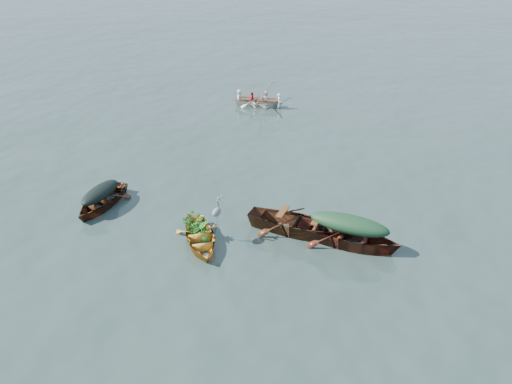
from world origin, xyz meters
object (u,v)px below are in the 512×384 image
at_px(green_tarp_boat, 347,245).
at_px(heron, 217,216).
at_px(dark_covered_boat, 102,207).
at_px(open_wooden_boat, 299,233).
at_px(rowed_boat, 259,106).
at_px(yellow_dinghy, 200,244).

relative_size(green_tarp_boat, heron, 4.73).
relative_size(dark_covered_boat, open_wooden_boat, 0.73).
height_order(dark_covered_boat, open_wooden_boat, open_wooden_boat).
bearing_deg(rowed_boat, yellow_dinghy, -177.27).
height_order(yellow_dinghy, open_wooden_boat, open_wooden_boat).
distance_m(dark_covered_boat, green_tarp_boat, 8.33).
height_order(green_tarp_boat, heron, heron).
bearing_deg(yellow_dinghy, heron, 5.19).
height_order(yellow_dinghy, heron, heron).
xyz_separation_m(yellow_dinghy, heron, (0.40, 0.38, 0.86)).
relative_size(green_tarp_boat, rowed_boat, 1.21).
bearing_deg(rowed_boat, heron, -175.08).
relative_size(yellow_dinghy, green_tarp_boat, 0.69).
xyz_separation_m(green_tarp_boat, heron, (-3.68, -1.33, 0.86)).
bearing_deg(rowed_boat, dark_covered_boat, 163.91).
distance_m(green_tarp_boat, heron, 4.01).
relative_size(green_tarp_boat, open_wooden_boat, 0.95).
relative_size(yellow_dinghy, open_wooden_boat, 0.66).
bearing_deg(green_tarp_boat, dark_covered_boat, 98.42).
xyz_separation_m(green_tarp_boat, open_wooden_boat, (-1.54, 0.03, 0.00)).
distance_m(green_tarp_boat, rowed_boat, 13.21).
height_order(rowed_boat, heron, heron).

